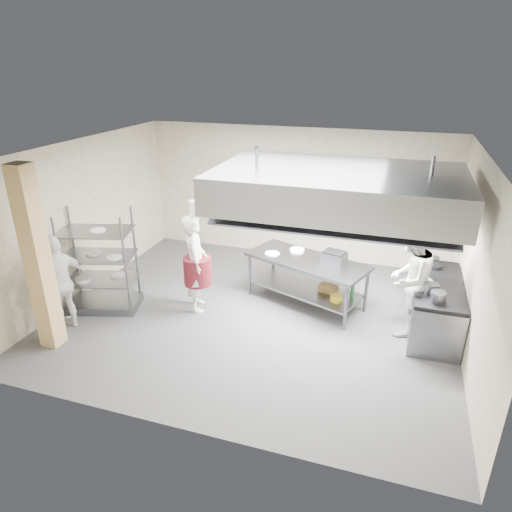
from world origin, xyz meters
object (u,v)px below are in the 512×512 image
(stockpot, at_px, (432,288))
(griddle, at_px, (334,258))
(island, at_px, (306,281))
(chef_plating, at_px, (60,283))
(pass_rack, at_px, (99,261))
(cooking_range, at_px, (434,307))
(chef_head, at_px, (195,263))
(chef_line, at_px, (409,279))

(stockpot, bearing_deg, griddle, 158.19)
(stockpot, bearing_deg, island, 162.77)
(chef_plating, distance_m, griddle, 4.80)
(chef_plating, bearing_deg, pass_rack, -178.78)
(island, height_order, cooking_range, island)
(stockpot, bearing_deg, chef_head, -177.88)
(cooking_range, xyz_separation_m, chef_plating, (-6.08, -1.93, 0.44))
(pass_rack, distance_m, griddle, 4.29)
(chef_head, height_order, chef_plating, chef_head)
(stockpot, bearing_deg, chef_line, 150.39)
(pass_rack, xyz_separation_m, chef_plating, (-0.20, -0.83, -0.09))
(chef_line, distance_m, griddle, 1.41)
(pass_rack, relative_size, chef_plating, 1.10)
(chef_head, xyz_separation_m, chef_line, (3.72, 0.35, 0.07))
(chef_head, relative_size, chef_line, 0.93)
(chef_line, distance_m, chef_plating, 5.85)
(chef_line, xyz_separation_m, griddle, (-1.32, 0.47, 0.02))
(cooking_range, distance_m, griddle, 1.91)
(cooking_range, height_order, chef_head, chef_head)
(chef_line, bearing_deg, chef_plating, -50.91)
(chef_line, relative_size, griddle, 4.78)
(pass_rack, bearing_deg, chef_head, 1.16)
(island, height_order, pass_rack, pass_rack)
(chef_plating, bearing_deg, griddle, 131.62)
(chef_head, distance_m, stockpot, 4.07)
(chef_head, height_order, chef_line, chef_line)
(pass_rack, bearing_deg, island, 4.59)
(pass_rack, bearing_deg, chef_line, -6.86)
(chef_head, bearing_deg, island, -91.70)
(island, distance_m, chef_head, 2.12)
(pass_rack, relative_size, griddle, 4.58)
(chef_head, height_order, griddle, chef_head)
(pass_rack, relative_size, chef_head, 1.03)
(pass_rack, bearing_deg, cooking_range, -5.37)
(island, bearing_deg, chef_plating, -129.66)
(chef_head, xyz_separation_m, stockpot, (4.07, 0.15, 0.06))
(pass_rack, height_order, griddle, pass_rack)
(island, bearing_deg, stockpot, 3.18)
(chef_line, distance_m, stockpot, 0.40)
(island, bearing_deg, pass_rack, -139.05)
(island, xyz_separation_m, chef_line, (1.82, -0.48, 0.54))
(pass_rack, height_order, stockpot, pass_rack)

